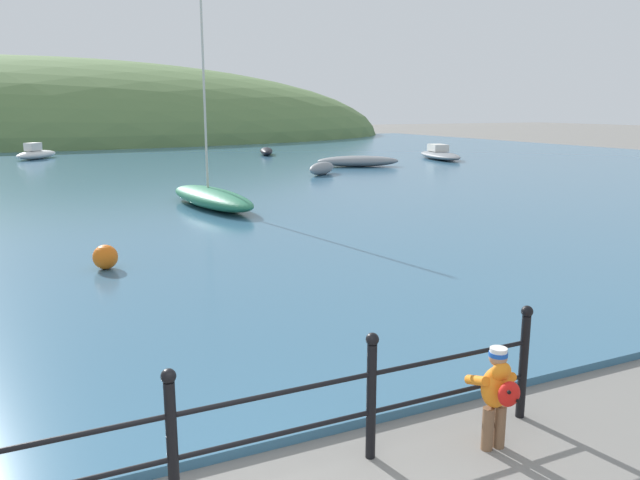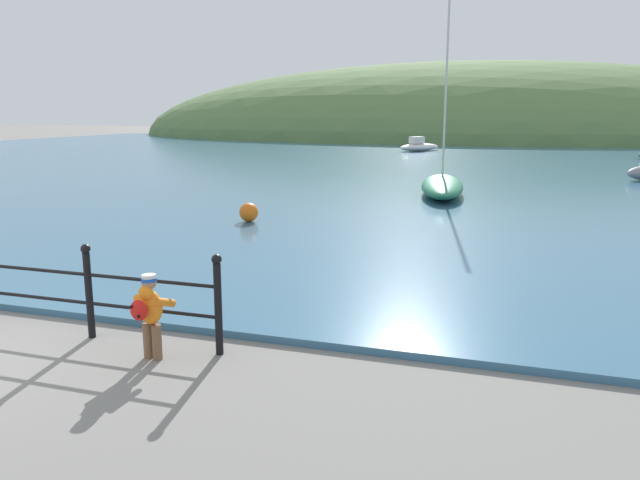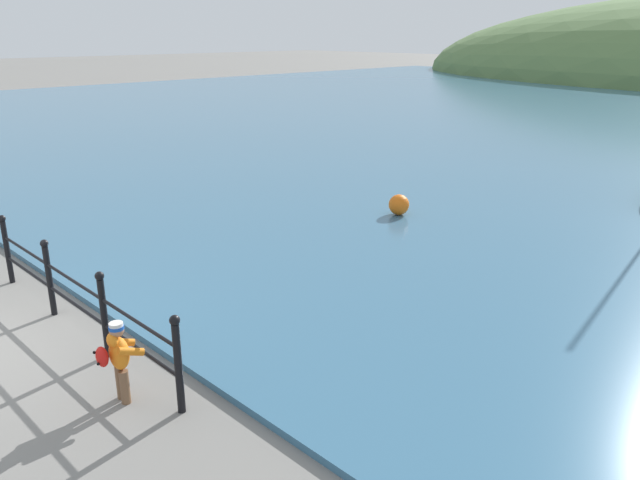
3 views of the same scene
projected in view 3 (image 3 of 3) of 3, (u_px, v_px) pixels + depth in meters
name	position (u px, v px, depth m)	size (l,w,h in m)	color
iron_railing	(74.00, 292.00, 8.73)	(5.50, 0.12, 1.21)	black
child_in_coat	(118.00, 355.00, 7.12)	(0.41, 0.55, 1.00)	brown
mooring_buoy	(399.00, 205.00, 14.30)	(0.47, 0.47, 0.47)	orange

